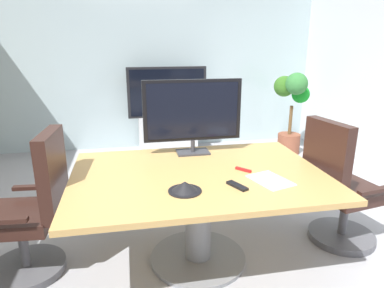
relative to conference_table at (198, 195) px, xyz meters
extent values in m
plane|color=#99999E|center=(-0.10, -0.04, -0.56)|extent=(7.55, 7.55, 0.00)
cube|color=#9EB2B7|center=(-0.10, 3.23, 0.74)|extent=(5.39, 0.10, 2.61)
cube|color=#B2894C|center=(0.00, 0.00, 0.16)|extent=(1.86, 1.30, 0.04)
cylinder|color=slate|center=(0.00, 0.00, -0.21)|extent=(0.20, 0.20, 0.70)
cylinder|color=slate|center=(0.00, 0.00, -0.55)|extent=(0.76, 0.76, 0.03)
cylinder|color=#4C4C51|center=(-1.30, 0.09, -0.53)|extent=(0.56, 0.56, 0.06)
cylinder|color=#4C4C51|center=(-1.30, 0.09, -0.32)|extent=(0.07, 0.07, 0.36)
cube|color=black|center=(-1.30, 0.09, -0.10)|extent=(0.51, 0.51, 0.10)
cube|color=black|center=(-1.03, 0.07, 0.23)|extent=(0.12, 0.46, 0.60)
cube|color=black|center=(-1.27, 0.35, 0.02)|extent=(0.28, 0.07, 0.03)
cube|color=black|center=(-1.30, -0.17, 0.02)|extent=(0.28, 0.07, 0.03)
cylinder|color=#4C4C51|center=(1.30, 0.04, -0.53)|extent=(0.56, 0.56, 0.06)
cylinder|color=#4C4C51|center=(1.30, 0.04, -0.32)|extent=(0.07, 0.07, 0.36)
cube|color=black|center=(1.30, 0.04, -0.10)|extent=(0.56, 0.56, 0.10)
cube|color=black|center=(1.04, 0.00, 0.23)|extent=(0.17, 0.46, 0.60)
cube|color=black|center=(1.33, -0.22, 0.02)|extent=(0.28, 0.10, 0.03)
cube|color=black|center=(1.24, 0.30, 0.02)|extent=(0.28, 0.10, 0.03)
cube|color=#333338|center=(0.05, 0.47, 0.19)|extent=(0.28, 0.18, 0.02)
cylinder|color=#333338|center=(0.05, 0.47, 0.25)|extent=(0.04, 0.04, 0.10)
cube|color=black|center=(0.05, 0.48, 0.56)|extent=(0.84, 0.04, 0.52)
cube|color=black|center=(0.05, 0.46, 0.56)|extent=(0.77, 0.01, 0.47)
cube|color=#B7BABC|center=(0.12, 2.88, -0.29)|extent=(0.90, 0.36, 0.55)
cube|color=black|center=(0.12, 2.86, 0.37)|extent=(1.20, 0.06, 0.76)
cube|color=black|center=(0.12, 2.83, 0.37)|extent=(1.12, 0.01, 0.69)
cylinder|color=brown|center=(1.95, 2.40, -0.41)|extent=(0.34, 0.34, 0.30)
cylinder|color=brown|center=(1.95, 2.40, -0.04)|extent=(0.05, 0.05, 0.44)
sphere|color=#148920|center=(2.09, 2.43, 0.34)|extent=(0.27, 0.27, 0.27)
sphere|color=#2C851B|center=(1.95, 2.52, 0.46)|extent=(0.22, 0.22, 0.22)
sphere|color=#30621D|center=(1.81, 2.41, 0.47)|extent=(0.31, 0.31, 0.31)
sphere|color=#327234|center=(1.89, 2.21, 0.53)|extent=(0.31, 0.31, 0.31)
cone|color=black|center=(-0.15, -0.30, 0.22)|extent=(0.19, 0.19, 0.07)
cylinder|color=black|center=(-0.15, -0.30, 0.18)|extent=(0.22, 0.22, 0.01)
cube|color=black|center=(0.20, -0.30, 0.19)|extent=(0.12, 0.18, 0.02)
cube|color=red|center=(0.34, -0.02, 0.19)|extent=(0.10, 0.11, 0.02)
cube|color=white|center=(0.47, -0.24, 0.18)|extent=(0.29, 0.35, 0.01)
camera|label=1|loc=(-0.50, -2.32, 1.12)|focal=32.04mm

